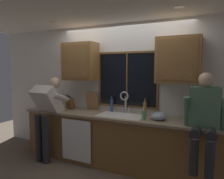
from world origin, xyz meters
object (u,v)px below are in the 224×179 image
(knife_block, at_px, (70,104))
(bottle_tall_clear, at_px, (145,108))
(cutting_board, at_px, (92,101))
(bottle_green_glass, at_px, (112,105))
(mixing_bowl, at_px, (158,116))
(person_standing, at_px, (47,110))
(soap_dispenser, at_px, (144,115))
(person_sitting_on_counter, at_px, (204,116))

(knife_block, bearing_deg, bottle_tall_clear, 2.83)
(knife_block, distance_m, bottle_tall_clear, 1.52)
(cutting_board, relative_size, bottle_green_glass, 1.17)
(bottle_green_glass, bearing_deg, mixing_bowl, -14.47)
(person_standing, xyz_separation_m, bottle_green_glass, (1.10, 0.52, 0.09))
(soap_dispenser, distance_m, bottle_tall_clear, 0.30)
(person_sitting_on_counter, bearing_deg, mixing_bowl, 160.59)
(person_standing, bearing_deg, soap_dispenser, 5.87)
(person_sitting_on_counter, bearing_deg, soap_dispenser, 170.56)
(person_standing, relative_size, bottle_green_glass, 5.12)
(bottle_green_glass, xyz_separation_m, bottle_tall_clear, (0.65, -0.04, -0.00))
(person_standing, distance_m, cutting_board, 0.86)
(mixing_bowl, bearing_deg, cutting_board, 169.69)
(cutting_board, bearing_deg, person_standing, -141.90)
(person_standing, height_order, soap_dispenser, person_standing)
(soap_dispenser, height_order, bottle_tall_clear, bottle_tall_clear)
(cutting_board, distance_m, mixing_bowl, 1.39)
(cutting_board, bearing_deg, mixing_bowl, -10.31)
(bottle_green_glass, bearing_deg, cutting_board, 179.03)
(person_standing, relative_size, bottle_tall_clear, 5.16)
(knife_block, distance_m, bottle_green_glass, 0.87)
(cutting_board, xyz_separation_m, mixing_bowl, (1.36, -0.25, -0.12))
(person_sitting_on_counter, height_order, bottle_tall_clear, person_sitting_on_counter)
(mixing_bowl, bearing_deg, bottle_tall_clear, 144.48)
(bottle_green_glass, bearing_deg, person_standing, -154.82)
(person_sitting_on_counter, bearing_deg, bottle_green_glass, 163.44)
(mixing_bowl, xyz_separation_m, bottle_tall_clear, (-0.28, 0.20, 0.07))
(person_standing, xyz_separation_m, knife_block, (0.24, 0.40, 0.07))
(person_sitting_on_counter, xyz_separation_m, bottle_green_glass, (-1.60, 0.48, -0.06))
(knife_block, bearing_deg, cutting_board, 15.92)
(mixing_bowl, bearing_deg, bottle_green_glass, 165.53)
(person_standing, xyz_separation_m, person_sitting_on_counter, (2.70, 0.04, 0.14))
(person_standing, height_order, bottle_green_glass, person_standing)
(soap_dispenser, bearing_deg, bottle_tall_clear, 102.98)
(person_standing, height_order, mixing_bowl, person_standing)
(soap_dispenser, relative_size, bottle_tall_clear, 0.66)
(knife_block, relative_size, mixing_bowl, 1.25)
(cutting_board, xyz_separation_m, bottle_tall_clear, (1.08, -0.05, -0.05))
(bottle_green_glass, bearing_deg, soap_dispenser, -24.61)
(knife_block, height_order, bottle_tall_clear, knife_block)
(person_standing, distance_m, bottle_green_glass, 1.22)
(person_sitting_on_counter, height_order, soap_dispenser, person_sitting_on_counter)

